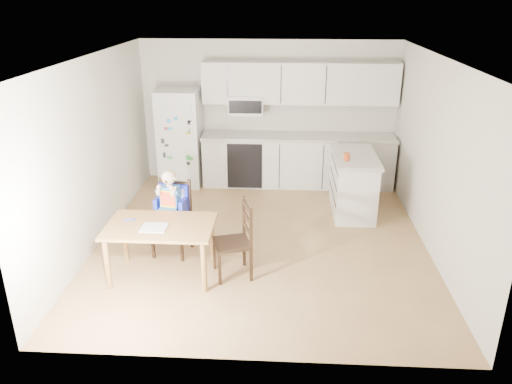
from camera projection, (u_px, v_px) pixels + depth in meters
The scene contains 10 objects.
room at pixel (264, 144), 7.02m from camera, with size 4.52×5.01×2.51m.
refrigerator at pixel (180, 138), 8.80m from camera, with size 0.72×0.70×1.70m, color silver.
kitchen_run at pixel (297, 137), 8.76m from camera, with size 3.37×0.62×2.15m.
kitchen_island at pixel (353, 183), 7.78m from camera, with size 0.66×1.26×0.93m.
red_cup at pixel (347, 157), 7.35m from camera, with size 0.09×0.09×0.11m, color #C84517.
dining_table at pixel (161, 232), 5.94m from camera, with size 1.27×0.82×0.68m.
napkin at pixel (154, 228), 5.82m from camera, with size 0.30×0.26×0.01m, color #A7A7AC.
toddler_spoon at pixel (128, 220), 6.01m from camera, with size 0.02×0.02×0.12m, color #1B29AE.
chair_booster at pixel (172, 203), 6.47m from camera, with size 0.50×0.50×1.16m.
chair_side at pixel (240, 235), 5.98m from camera, with size 0.53×0.53×0.95m.
Camera 1 is at (0.28, -6.28, 3.25)m, focal length 35.00 mm.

